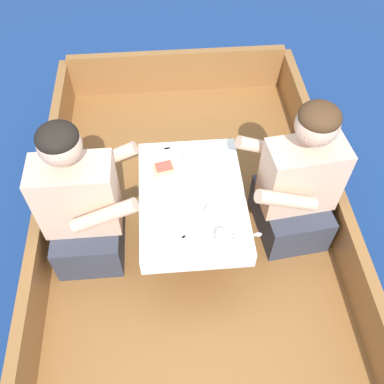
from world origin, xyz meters
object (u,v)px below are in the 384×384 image
(sandwich, at_px, (164,169))
(tin_can, at_px, (189,156))
(person_starboard, at_px, (297,186))
(coffee_cup_port, at_px, (213,213))
(person_port, at_px, (82,208))
(coffee_cup_starboard, at_px, (224,239))

(sandwich, height_order, tin_can, sandwich)
(person_starboard, xyz_separation_m, tin_can, (-0.57, 0.21, 0.07))
(coffee_cup_port, bearing_deg, person_port, 168.57)
(sandwich, bearing_deg, coffee_cup_starboard, -60.39)
(coffee_cup_port, bearing_deg, person_starboard, 20.71)
(tin_can, bearing_deg, person_port, -156.02)
(person_port, height_order, tin_can, person_port)
(coffee_cup_port, distance_m, coffee_cup_starboard, 0.16)
(sandwich, height_order, coffee_cup_port, sandwich)
(sandwich, xyz_separation_m, coffee_cup_starboard, (0.26, -0.47, 0.00))
(person_starboard, relative_size, tin_can, 14.06)
(tin_can, bearing_deg, person_starboard, -20.21)
(person_port, height_order, coffee_cup_starboard, person_port)
(coffee_cup_port, xyz_separation_m, coffee_cup_starboard, (0.03, -0.16, 0.01))
(coffee_cup_port, xyz_separation_m, tin_can, (-0.09, 0.39, -0.00))
(person_starboard, height_order, sandwich, person_starboard)
(person_port, distance_m, person_starboard, 1.15)
(coffee_cup_port, bearing_deg, coffee_cup_starboard, -78.32)
(person_port, height_order, person_starboard, person_port)
(coffee_cup_starboard, bearing_deg, person_starboard, 37.21)
(person_port, relative_size, person_starboard, 1.01)
(person_port, bearing_deg, coffee_cup_port, -11.68)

